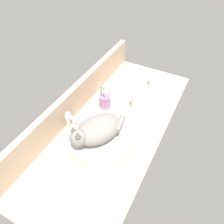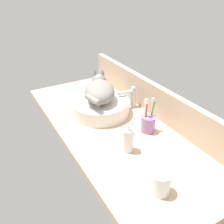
# 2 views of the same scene
# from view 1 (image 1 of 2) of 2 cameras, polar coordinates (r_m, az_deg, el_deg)

# --- Properties ---
(ground_plane) EXTENTS (1.37, 0.57, 0.04)m
(ground_plane) POSITION_cam_1_polar(r_m,az_deg,el_deg) (1.33, 0.42, -4.06)
(ground_plane) COLOR #D1B28E
(backsplash_panel) EXTENTS (1.37, 0.04, 0.18)m
(backsplash_panel) POSITION_cam_1_polar(r_m,az_deg,el_deg) (1.35, -9.71, 3.10)
(backsplash_panel) COLOR tan
(backsplash_panel) RESTS_ON ground_plane
(sink_basin) EXTENTS (0.34, 0.34, 0.08)m
(sink_basin) POSITION_cam_1_polar(r_m,az_deg,el_deg) (1.18, -3.24, -7.50)
(sink_basin) COLOR silver
(sink_basin) RESTS_ON ground_plane
(cat) EXTENTS (0.30, 0.26, 0.14)m
(cat) POSITION_cam_1_polar(r_m,az_deg,el_deg) (1.10, -4.01, -4.69)
(cat) COLOR gray
(cat) RESTS_ON sink_basin
(faucet) EXTENTS (0.04, 0.12, 0.14)m
(faucet) POSITION_cam_1_polar(r_m,az_deg,el_deg) (1.26, -10.81, -2.31)
(faucet) COLOR silver
(faucet) RESTS_ON ground_plane
(soap_dispenser) EXTENTS (0.05, 0.05, 0.15)m
(soap_dispenser) POSITION_cam_1_polar(r_m,az_deg,el_deg) (1.39, 6.19, 3.08)
(soap_dispenser) COLOR silver
(soap_dispenser) RESTS_ON ground_plane
(toothbrush_cup) EXTENTS (0.07, 0.07, 0.19)m
(toothbrush_cup) POSITION_cam_1_polar(r_m,az_deg,el_deg) (1.40, -1.90, 3.01)
(toothbrush_cup) COLOR #996BA8
(toothbrush_cup) RESTS_ON ground_plane
(water_glass) EXTENTS (0.08, 0.08, 0.09)m
(water_glass) POSITION_cam_1_polar(r_m,az_deg,el_deg) (1.60, 11.07, 7.93)
(water_glass) COLOR white
(water_glass) RESTS_ON ground_plane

